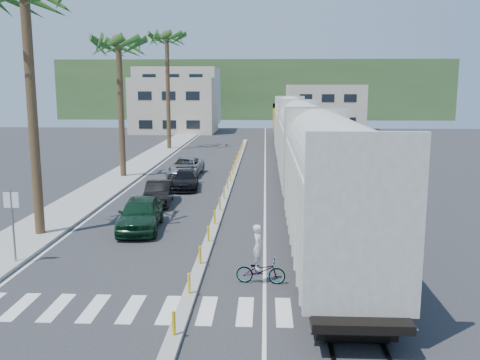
# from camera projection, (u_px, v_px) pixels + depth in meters

# --- Properties ---
(ground) EXTENTS (140.00, 140.00, 0.00)m
(ground) POSITION_uv_depth(u_px,v_px,m) (193.00, 287.00, 18.75)
(ground) COLOR #28282B
(ground) RESTS_ON ground
(sidewalk) EXTENTS (3.00, 90.00, 0.15)m
(sidewalk) POSITION_uv_depth(u_px,v_px,m) (131.00, 170.00, 43.71)
(sidewalk) COLOR gray
(sidewalk) RESTS_ON ground
(rails) EXTENTS (1.56, 100.00, 0.06)m
(rails) POSITION_uv_depth(u_px,v_px,m) (294.00, 167.00, 46.04)
(rails) COLOR black
(rails) RESTS_ON ground
(median) EXTENTS (0.45, 60.00, 0.85)m
(median) POSITION_uv_depth(u_px,v_px,m) (230.00, 182.00, 38.36)
(median) COLOR gray
(median) RESTS_ON ground
(crosswalk) EXTENTS (14.00, 2.20, 0.01)m
(crosswalk) POSITION_uv_depth(u_px,v_px,m) (185.00, 310.00, 16.78)
(crosswalk) COLOR silver
(crosswalk) RESTS_ON ground
(lane_markings) EXTENTS (9.42, 90.00, 0.01)m
(lane_markings) POSITION_uv_depth(u_px,v_px,m) (208.00, 172.00, 43.43)
(lane_markings) COLOR silver
(lane_markings) RESTS_ON ground
(freight_train) EXTENTS (3.00, 60.94, 5.85)m
(freight_train) POSITION_uv_depth(u_px,v_px,m) (299.00, 140.00, 40.30)
(freight_train) COLOR #A6A498
(freight_train) RESTS_ON ground
(palm_trees) EXTENTS (3.50, 37.20, 13.75)m
(palm_trees) POSITION_uv_depth(u_px,v_px,m) (123.00, 32.00, 39.55)
(palm_trees) COLOR brown
(palm_trees) RESTS_ON ground
(street_sign) EXTENTS (0.60, 0.08, 3.00)m
(street_sign) POSITION_uv_depth(u_px,v_px,m) (12.00, 216.00, 20.70)
(street_sign) COLOR slate
(street_sign) RESTS_ON ground
(buildings) EXTENTS (38.00, 27.00, 10.00)m
(buildings) POSITION_uv_depth(u_px,v_px,m) (212.00, 101.00, 88.74)
(buildings) COLOR #BCAE95
(buildings) RESTS_ON ground
(hillside) EXTENTS (80.00, 20.00, 12.00)m
(hillside) POSITION_uv_depth(u_px,v_px,m) (254.00, 89.00, 116.03)
(hillside) COLOR #385628
(hillside) RESTS_ON ground
(car_lead) EXTENTS (2.74, 5.09, 1.62)m
(car_lead) POSITION_uv_depth(u_px,v_px,m) (140.00, 214.00, 25.95)
(car_lead) COLOR #10301D
(car_lead) RESTS_ON ground
(car_second) EXTENTS (2.08, 4.36, 1.36)m
(car_second) POSITION_uv_depth(u_px,v_px,m) (159.00, 193.00, 31.57)
(car_second) COLOR black
(car_second) RESTS_ON ground
(car_third) EXTENTS (2.63, 4.67, 1.25)m
(car_third) POSITION_uv_depth(u_px,v_px,m) (185.00, 180.00, 36.32)
(car_third) COLOR black
(car_third) RESTS_ON ground
(car_rear) EXTENTS (2.81, 5.25, 1.40)m
(car_rear) POSITION_uv_depth(u_px,v_px,m) (186.00, 167.00, 41.57)
(car_rear) COLOR #95979A
(car_rear) RESTS_ON ground
(cyclist) EXTENTS (0.91, 1.85, 2.15)m
(cyclist) POSITION_uv_depth(u_px,v_px,m) (260.00, 265.00, 18.95)
(cyclist) COLOR #9EA0A5
(cyclist) RESTS_ON ground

